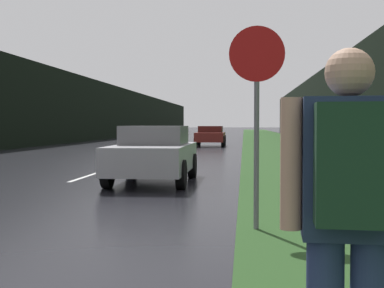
{
  "coord_description": "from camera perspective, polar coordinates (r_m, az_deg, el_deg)",
  "views": [
    {
      "loc": [
        4.33,
        0.12,
        1.43
      ],
      "look_at": [
        2.92,
        14.62,
        0.9
      ],
      "focal_mm": 50.0,
      "sensor_mm": 36.0,
      "label": 1
    }
  ],
  "objects": [
    {
      "name": "grass_verge",
      "position": [
        40.01,
        9.72,
        0.0
      ],
      "size": [
        6.0,
        240.0,
        0.02
      ],
      "primitive_type": "cube",
      "color": "#26471E",
      "rests_on": "ground_plane"
    },
    {
      "name": "lane_stripe_d",
      "position": [
        21.84,
        -5.89,
        -1.69
      ],
      "size": [
        0.12,
        3.0,
        0.01
      ],
      "primitive_type": "cube",
      "color": "silver",
      "rests_on": "ground_plane"
    },
    {
      "name": "stop_sign",
      "position": [
        7.23,
        6.91,
        4.48
      ],
      "size": [
        0.75,
        0.07,
        2.75
      ],
      "color": "slate",
      "rests_on": "ground_plane"
    },
    {
      "name": "car_passing_near",
      "position": [
        13.22,
        -4.1,
        -1.04
      ],
      "size": [
        1.87,
        4.08,
        1.4
      ],
      "rotation": [
        0.0,
        0.0,
        3.14
      ],
      "color": "#9E9EA3",
      "rests_on": "ground_plane"
    },
    {
      "name": "treeline_far_side",
      "position": [
        51.98,
        -10.73,
        3.52
      ],
      "size": [
        2.0,
        140.0,
        5.57
      ],
      "primitive_type": "cube",
      "color": "black",
      "rests_on": "ground_plane"
    },
    {
      "name": "treeline_near_side",
      "position": [
        50.71,
        15.72,
        4.39
      ],
      "size": [
        2.0,
        140.0,
        7.12
      ],
      "primitive_type": "cube",
      "color": "black",
      "rests_on": "ground_plane"
    },
    {
      "name": "car_passing_far",
      "position": [
        35.49,
        1.99,
        0.9
      ],
      "size": [
        1.95,
        4.14,
        1.35
      ],
      "rotation": [
        0.0,
        0.0,
        3.14
      ],
      "color": "maroon",
      "rests_on": "ground_plane"
    },
    {
      "name": "hitchhiker_with_backpack",
      "position": [
        2.54,
        16.41,
        -7.26
      ],
      "size": [
        0.62,
        0.44,
        1.78
      ],
      "rotation": [
        0.0,
        0.0,
        -0.06
      ],
      "color": "navy",
      "rests_on": "ground_plane"
    },
    {
      "name": "lane_stripe_e",
      "position": [
        28.72,
        -3.12,
        -0.78
      ],
      "size": [
        0.12,
        3.0,
        0.01
      ],
      "primitive_type": "cube",
      "color": "silver",
      "rests_on": "ground_plane"
    },
    {
      "name": "lane_stripe_c",
      "position": [
        15.07,
        -11.19,
        -3.4
      ],
      "size": [
        0.12,
        3.0,
        0.01
      ],
      "primitive_type": "cube",
      "color": "silver",
      "rests_on": "ground_plane"
    }
  ]
}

